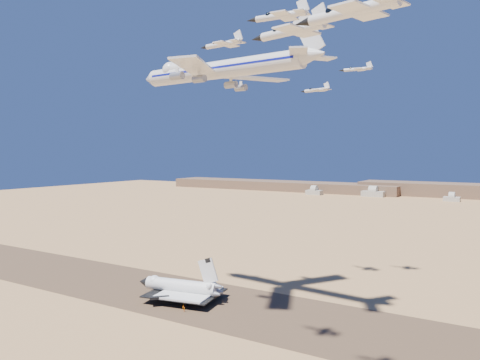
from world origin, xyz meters
The scene contains 15 objects.
ground centered at (0.00, 0.00, 0.00)m, with size 1200.00×1200.00×0.00m, color #A97B4B.
runway centered at (0.00, 0.00, 0.03)m, with size 600.00×50.00×0.06m, color brown.
ridgeline centered at (65.32, 527.31, 7.63)m, with size 960.00×90.00×18.00m.
hangars centered at (-64.00, 478.43, 4.83)m, with size 200.50×29.50×30.00m.
shuttle centered at (-2.45, -3.81, 5.03)m, with size 38.02×27.84×18.71m.
carrier_747 centered at (16.94, -6.44, 91.50)m, with size 83.26×64.21×20.71m.
crew_a centered at (4.13, -10.20, 0.98)m, with size 0.67×0.44×1.85m, color orange.
crew_b centered at (8.02, -14.48, 0.90)m, with size 0.81×0.47×1.68m, color orange.
crew_c centered at (6.42, -13.26, 1.03)m, with size 1.13×0.58×1.93m, color orange.
chase_jet_a centered at (48.27, -48.40, 89.32)m, with size 14.37×7.84×3.58m.
chase_jet_b centered at (71.77, -61.81, 89.86)m, with size 14.67×7.84×3.65m.
chase_jet_c centered at (82.49, -78.83, 81.57)m, with size 16.43×9.38×4.15m.
chase_jet_d centered at (99.68, -99.12, 77.08)m, with size 14.41×8.26×3.65m.
chase_jet_e centered at (36.04, 45.33, 88.65)m, with size 15.43×8.72×3.88m.
chase_jet_f centered at (52.02, 53.29, 97.63)m, with size 15.19×8.22×3.78m.
Camera 1 is at (117.63, -152.46, 60.89)m, focal length 35.00 mm.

